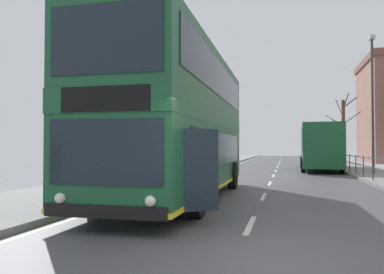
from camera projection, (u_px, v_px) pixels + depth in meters
ground at (185, 254)px, 5.71m from camera, size 15.80×140.00×0.20m
double_decker_bus_main at (180, 123)px, 12.19m from camera, size 3.31×10.74×4.56m
background_bus_far_lane at (320, 146)px, 27.42m from camera, size 2.77×9.72×3.14m
pedestrian_railing_far_kerb at (368, 164)px, 18.18m from camera, size 0.05×32.97×1.03m
street_lamp_far_side at (372, 94)px, 21.90m from camera, size 0.28×0.60×7.80m
bare_tree_far_01 at (344, 129)px, 37.01m from camera, size 3.12×2.45×6.53m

